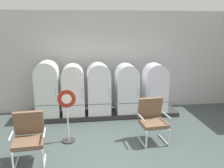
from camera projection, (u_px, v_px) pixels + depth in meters
name	position (u px, v px, depth m)	size (l,w,h in m)	color
back_wall	(100.00, 61.00, 7.73)	(11.76, 0.12, 3.16)	beige
display_plinth	(103.00, 113.00, 7.49)	(4.60, 0.95, 0.13)	#2D2C29
refrigerator_0	(47.00, 87.00, 6.97)	(0.66, 0.72, 1.60)	silver
refrigerator_1	(73.00, 88.00, 7.06)	(0.64, 0.68, 1.50)	white
refrigerator_2	(99.00, 87.00, 7.16)	(0.68, 0.69, 1.52)	white
refrigerator_3	(127.00, 87.00, 7.28)	(0.65, 0.69, 1.47)	white
refrigerator_4	(155.00, 86.00, 7.36)	(0.69, 0.62, 1.48)	white
armchair_left	(29.00, 135.00, 4.84)	(0.69, 0.69, 1.05)	silver
armchair_right	(152.00, 118.00, 5.74)	(0.70, 0.70, 1.05)	silver
sign_stand	(68.00, 118.00, 5.67)	(0.42, 0.32, 1.30)	#2D2D30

